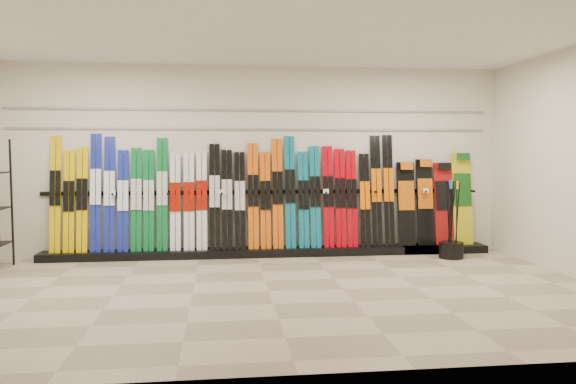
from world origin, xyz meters
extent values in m
plane|color=gray|center=(0.00, 0.00, 0.00)|extent=(8.00, 8.00, 0.00)
plane|color=beige|center=(0.00, 2.50, 1.50)|extent=(8.00, 0.00, 8.00)
plane|color=silver|center=(0.00, 0.00, 3.00)|extent=(8.00, 8.00, 0.00)
cube|color=black|center=(0.22, 2.28, 0.06)|extent=(8.00, 0.40, 0.12)
cube|color=#E8BD00|center=(-3.04, 2.36, 1.01)|extent=(0.17, 0.28, 1.77)
cube|color=#E8BD00|center=(-2.84, 2.34, 0.89)|extent=(0.17, 0.24, 1.55)
cube|color=#E8BD00|center=(-2.65, 2.35, 0.92)|extent=(0.17, 0.25, 1.60)
cube|color=navy|center=(-2.45, 2.36, 1.02)|extent=(0.17, 0.28, 1.80)
cube|color=navy|center=(-2.25, 2.36, 1.00)|extent=(0.17, 0.27, 1.76)
cube|color=navy|center=(-2.04, 2.34, 0.89)|extent=(0.17, 0.24, 1.55)
cube|color=#08692B|center=(-1.85, 2.35, 0.91)|extent=(0.17, 0.25, 1.58)
cube|color=#08692B|center=(-1.66, 2.34, 0.90)|extent=(0.17, 0.24, 1.55)
cube|color=#08692B|center=(-1.45, 2.36, 0.99)|extent=(0.17, 0.27, 1.74)
cube|color=silver|center=(-1.26, 2.34, 0.87)|extent=(0.17, 0.24, 1.50)
cube|color=silver|center=(-1.05, 2.34, 0.87)|extent=(0.17, 0.24, 1.51)
cube|color=silver|center=(-0.85, 2.34, 0.89)|extent=(0.17, 0.24, 1.54)
cube|color=black|center=(-0.65, 2.35, 0.94)|extent=(0.17, 0.26, 1.65)
cube|color=black|center=(-0.46, 2.34, 0.90)|extent=(0.17, 0.24, 1.56)
cube|color=black|center=(-0.26, 2.34, 0.88)|extent=(0.17, 0.24, 1.52)
cube|color=#E65C0C|center=(-0.05, 2.35, 0.95)|extent=(0.17, 0.26, 1.66)
cube|color=#E65C0C|center=(0.15, 2.34, 0.88)|extent=(0.17, 0.24, 1.52)
cube|color=#E65C0C|center=(0.34, 2.36, 0.99)|extent=(0.17, 0.27, 1.73)
cube|color=#0A677E|center=(0.54, 2.36, 1.01)|extent=(0.17, 0.28, 1.78)
cube|color=#0A677E|center=(0.76, 2.34, 0.88)|extent=(0.17, 0.24, 1.53)
cube|color=#0A677E|center=(0.95, 2.35, 0.93)|extent=(0.17, 0.25, 1.62)
cube|color=#BE000C|center=(1.16, 2.35, 0.93)|extent=(0.17, 0.25, 1.62)
cube|color=#BE000C|center=(1.36, 2.35, 0.91)|extent=(0.17, 0.25, 1.57)
cube|color=#BE000C|center=(1.54, 2.34, 0.89)|extent=(0.17, 0.24, 1.55)
cube|color=black|center=(1.76, 2.34, 0.87)|extent=(0.17, 0.24, 1.49)
cube|color=black|center=(1.95, 2.36, 1.01)|extent=(0.17, 0.28, 1.79)
cube|color=black|center=(2.16, 2.36, 1.02)|extent=(0.17, 0.28, 1.80)
cube|color=black|center=(2.45, 2.35, 0.80)|extent=(0.29, 0.21, 1.36)
cube|color=black|center=(2.77, 2.35, 0.82)|extent=(0.28, 0.22, 1.40)
cube|color=#990C0C|center=(3.09, 2.34, 0.79)|extent=(0.31, 0.21, 1.35)
cube|color=gold|center=(3.41, 2.36, 0.87)|extent=(0.32, 0.23, 1.51)
cylinder|color=black|center=(2.98, 1.74, 0.12)|extent=(0.37, 0.37, 0.25)
cylinder|color=black|center=(2.96, 1.84, 0.61)|extent=(0.09, 0.04, 1.18)
cylinder|color=black|center=(3.06, 1.74, 0.61)|extent=(0.09, 0.06, 1.18)
cylinder|color=black|center=(2.97, 1.78, 0.61)|extent=(0.02, 0.13, 1.18)
cylinder|color=black|center=(2.95, 1.74, 0.61)|extent=(0.08, 0.09, 1.18)
cylinder|color=black|center=(3.03, 1.86, 0.61)|extent=(0.14, 0.08, 1.17)
cylinder|color=black|center=(3.01, 1.82, 0.61)|extent=(0.05, 0.15, 1.17)
cylinder|color=black|center=(2.90, 1.63, 0.61)|extent=(0.05, 0.13, 1.18)
cylinder|color=black|center=(2.95, 1.72, 0.61)|extent=(0.11, 0.07, 1.18)
cylinder|color=black|center=(3.00, 1.84, 0.61)|extent=(0.07, 0.11, 1.18)
cylinder|color=black|center=(3.00, 1.62, 0.61)|extent=(0.05, 0.13, 1.18)
cylinder|color=black|center=(2.96, 1.80, 0.61)|extent=(0.05, 0.09, 1.18)
cube|color=gray|center=(0.00, 2.48, 2.00)|extent=(7.60, 0.02, 0.03)
cube|color=gray|center=(0.00, 2.48, 2.30)|extent=(7.60, 0.02, 0.03)
camera|label=1|loc=(-0.55, -6.47, 1.63)|focal=35.00mm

